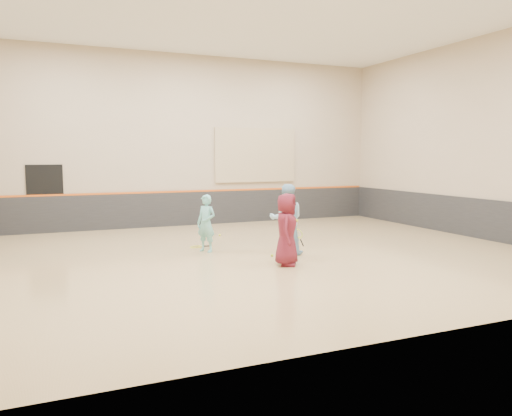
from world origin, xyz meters
name	(u,v)px	position (x,y,z in m)	size (l,w,h in m)	color
room	(246,224)	(0.00, 0.00, 0.81)	(15.04, 12.04, 6.22)	tan
wainscot_back	(183,209)	(0.00, 5.97, 0.60)	(14.90, 0.04, 1.20)	#232326
wainscot_right	(473,218)	(7.47, 0.00, 0.60)	(0.04, 11.90, 1.20)	#232326
accent_stripe	(183,191)	(0.00, 5.96, 1.22)	(14.90, 0.03, 0.06)	#D85914
acoustic_panel	(256,155)	(2.80, 5.95, 2.50)	(3.20, 0.08, 2.00)	tan
doorway	(45,199)	(-4.50, 5.98, 1.10)	(1.10, 0.05, 2.20)	black
girl	(206,223)	(-0.70, 0.99, 0.74)	(0.54, 0.36, 1.49)	#72C5C3
instructor	(286,219)	(1.07, -0.11, 0.89)	(0.86, 0.67, 1.78)	#98CAEB
young_man	(287,230)	(0.49, -1.27, 0.82)	(0.80, 0.52, 1.64)	maroon
held_racket	(298,233)	(1.30, -0.29, 0.54)	(0.38, 0.38, 0.50)	#C6D92F
spare_racket	(195,246)	(-0.79, 1.69, 0.05)	(0.70, 0.70, 0.09)	gold
ball_under_racket	(272,255)	(0.59, -0.28, 0.03)	(0.07, 0.07, 0.07)	#ADC82E
ball_in_hand	(297,221)	(0.70, -1.36, 1.02)	(0.07, 0.07, 0.07)	#CBD230
ball_beside_spare	(220,235)	(0.43, 3.23, 0.03)	(0.07, 0.07, 0.07)	yellow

